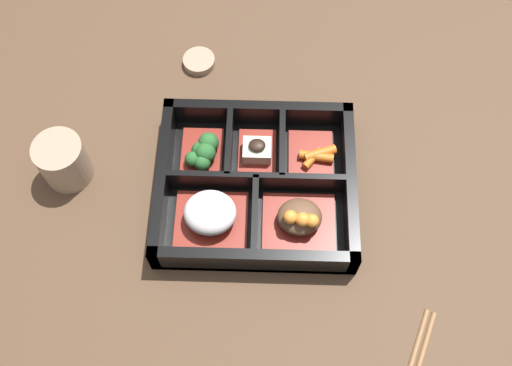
{
  "coord_description": "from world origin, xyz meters",
  "views": [
    {
      "loc": [
        -0.01,
        0.36,
        0.74
      ],
      "look_at": [
        0.0,
        0.0,
        0.03
      ],
      "focal_mm": 42.0,
      "sensor_mm": 36.0,
      "label": 1
    }
  ],
  "objects": [
    {
      "name": "bowl_greens",
      "position": [
        0.07,
        -0.05,
        0.02
      ],
      "size": [
        0.06,
        0.08,
        0.03
      ],
      "color": "maroon",
      "rests_on": "bento_base"
    },
    {
      "name": "tea_cup",
      "position": [
        0.26,
        -0.02,
        0.04
      ],
      "size": [
        0.07,
        0.07,
        0.07
      ],
      "color": "gray",
      "rests_on": "ground_plane"
    },
    {
      "name": "ground_plane",
      "position": [
        0.0,
        0.0,
        0.0
      ],
      "size": [
        3.0,
        3.0,
        0.0
      ],
      "primitive_type": "plane",
      "color": "#4C3523"
    },
    {
      "name": "bento_base",
      "position": [
        0.0,
        0.0,
        0.01
      ],
      "size": [
        0.26,
        0.23,
        0.01
      ],
      "color": "black",
      "rests_on": "ground_plane"
    },
    {
      "name": "bowl_carrots",
      "position": [
        -0.08,
        -0.05,
        0.02
      ],
      "size": [
        0.07,
        0.08,
        0.02
      ],
      "color": "maroon",
      "rests_on": "bento_base"
    },
    {
      "name": "bowl_stew",
      "position": [
        -0.06,
        0.05,
        0.03
      ],
      "size": [
        0.1,
        0.08,
        0.05
      ],
      "color": "maroon",
      "rests_on": "bento_base"
    },
    {
      "name": "sauce_dish",
      "position": [
        0.09,
        -0.22,
        0.01
      ],
      "size": [
        0.05,
        0.05,
        0.01
      ],
      "color": "gray",
      "rests_on": "ground_plane"
    },
    {
      "name": "bowl_rice",
      "position": [
        0.06,
        0.05,
        0.03
      ],
      "size": [
        0.1,
        0.08,
        0.05
      ],
      "color": "maroon",
      "rests_on": "bento_base"
    },
    {
      "name": "bowl_tofu",
      "position": [
        0.0,
        -0.05,
        0.02
      ],
      "size": [
        0.05,
        0.08,
        0.03
      ],
      "color": "maroon",
      "rests_on": "bento_base"
    },
    {
      "name": "bento_rim",
      "position": [
        0.0,
        -0.0,
        0.02
      ],
      "size": [
        0.26,
        0.23,
        0.05
      ],
      "color": "black",
      "rests_on": "ground_plane"
    }
  ]
}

